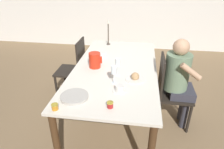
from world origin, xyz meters
name	(u,v)px	position (x,y,z in m)	size (l,w,h in m)	color
ground_plane	(115,114)	(0.00, 0.00, 0.00)	(20.00, 20.00, 0.00)	#7F6647
dining_table	(115,73)	(0.00, 0.00, 0.68)	(1.04, 2.05, 0.76)	silver
chair_person_side	(169,90)	(0.70, -0.05, 0.50)	(0.42, 0.42, 0.95)	black
chair_opposite	(74,68)	(-0.70, 0.41, 0.50)	(0.42, 0.42, 0.95)	black
person_seated	(179,77)	(0.80, -0.06, 0.70)	(0.39, 0.41, 1.18)	#33333D
red_pitcher	(95,60)	(-0.26, -0.04, 0.86)	(0.17, 0.15, 0.19)	red
wine_glass_water	(118,63)	(0.05, -0.23, 0.92)	(0.06, 0.06, 0.22)	white
wine_glass_juice	(114,71)	(0.04, -0.41, 0.91)	(0.06, 0.06, 0.21)	white
teacup_near_person	(119,89)	(0.11, -0.56, 0.79)	(0.15, 0.15, 0.07)	silver
teacup_across	(102,55)	(-0.23, 0.30, 0.79)	(0.15, 0.15, 0.07)	silver
serving_tray	(74,97)	(-0.31, -0.75, 0.78)	(0.28, 0.28, 0.03)	#B7B2A8
bread_plate	(135,78)	(0.26, -0.30, 0.79)	(0.22, 0.22, 0.09)	silver
jam_jar_amber	(110,104)	(0.06, -0.85, 0.79)	(0.06, 0.06, 0.06)	#A81E1E
jam_jar_red	(55,107)	(-0.42, -0.95, 0.79)	(0.06, 0.06, 0.06)	#C67A1E
candlestick_tall	(108,35)	(-0.23, 0.84, 0.92)	(0.06, 0.06, 0.40)	#4C4238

